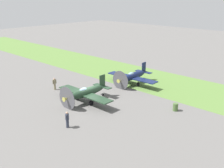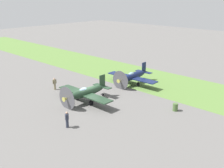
{
  "view_description": "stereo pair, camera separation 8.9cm",
  "coord_description": "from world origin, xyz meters",
  "px_view_note": "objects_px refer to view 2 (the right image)",
  "views": [
    {
      "loc": [
        -24.85,
        21.68,
        12.95
      ],
      "look_at": [
        -0.27,
        -4.31,
        1.17
      ],
      "focal_mm": 43.93,
      "sensor_mm": 36.0,
      "label": 1
    },
    {
      "loc": [
        -24.92,
        21.62,
        12.95
      ],
      "look_at": [
        -0.27,
        -4.31,
        1.17
      ],
      "focal_mm": 43.93,
      "sensor_mm": 36.0,
      "label": 2
    }
  ],
  "objects_px": {
    "ground_crew_chief": "(67,119)",
    "runway_marker_cone": "(100,78)",
    "airplane_wingman": "(133,76)",
    "ground_crew_mechanic": "(55,83)",
    "fuel_drum": "(175,107)",
    "airplane_lead": "(86,92)"
  },
  "relations": [
    {
      "from": "airplane_wingman",
      "to": "runway_marker_cone",
      "type": "xyz_separation_m",
      "value": [
        5.34,
        1.62,
        -1.04
      ]
    },
    {
      "from": "ground_crew_chief",
      "to": "runway_marker_cone",
      "type": "distance_m",
      "value": 16.8
    },
    {
      "from": "airplane_wingman",
      "to": "ground_crew_chief",
      "type": "relative_size",
      "value": 4.86
    },
    {
      "from": "airplane_lead",
      "to": "ground_crew_chief",
      "type": "height_order",
      "value": "airplane_lead"
    },
    {
      "from": "ground_crew_mechanic",
      "to": "airplane_lead",
      "type": "bearing_deg",
      "value": 91.02
    },
    {
      "from": "airplane_wingman",
      "to": "ground_crew_chief",
      "type": "bearing_deg",
      "value": 103.1
    },
    {
      "from": "fuel_drum",
      "to": "ground_crew_chief",
      "type": "bearing_deg",
      "value": 62.93
    },
    {
      "from": "ground_crew_mechanic",
      "to": "fuel_drum",
      "type": "bearing_deg",
      "value": 109.56
    },
    {
      "from": "fuel_drum",
      "to": "runway_marker_cone",
      "type": "relative_size",
      "value": 2.05
    },
    {
      "from": "airplane_wingman",
      "to": "runway_marker_cone",
      "type": "distance_m",
      "value": 5.67
    },
    {
      "from": "airplane_lead",
      "to": "ground_crew_mechanic",
      "type": "height_order",
      "value": "airplane_lead"
    },
    {
      "from": "ground_crew_chief",
      "to": "ground_crew_mechanic",
      "type": "height_order",
      "value": "same"
    },
    {
      "from": "fuel_drum",
      "to": "airplane_wingman",
      "type": "bearing_deg",
      "value": -23.08
    },
    {
      "from": "airplane_wingman",
      "to": "runway_marker_cone",
      "type": "bearing_deg",
      "value": 15.03
    },
    {
      "from": "ground_crew_chief",
      "to": "fuel_drum",
      "type": "bearing_deg",
      "value": -61.93
    },
    {
      "from": "airplane_wingman",
      "to": "ground_crew_mechanic",
      "type": "distance_m",
      "value": 11.49
    },
    {
      "from": "airplane_lead",
      "to": "runway_marker_cone",
      "type": "distance_m",
      "value": 9.8
    },
    {
      "from": "fuel_drum",
      "to": "runway_marker_cone",
      "type": "bearing_deg",
      "value": -9.66
    },
    {
      "from": "airplane_wingman",
      "to": "ground_crew_mechanic",
      "type": "bearing_deg",
      "value": 53.86
    },
    {
      "from": "airplane_wingman",
      "to": "fuel_drum",
      "type": "bearing_deg",
      "value": 155.02
    },
    {
      "from": "airplane_lead",
      "to": "fuel_drum",
      "type": "xyz_separation_m",
      "value": [
        -9.61,
        -5.36,
        -0.83
      ]
    },
    {
      "from": "ground_crew_mechanic",
      "to": "ground_crew_chief",
      "type": "bearing_deg",
      "value": 62.28
    }
  ]
}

